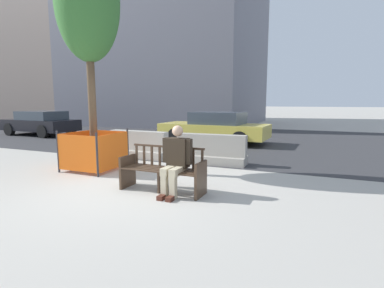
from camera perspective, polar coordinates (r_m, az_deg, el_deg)
ground_plane at (r=6.21m, az=-12.43°, el=-8.57°), size 200.00×200.00×0.00m
street_asphalt at (r=14.08m, az=8.48°, el=0.87°), size 120.00×12.00×0.01m
street_bench at (r=5.93m, az=-5.59°, el=-5.25°), size 1.70×0.56×0.88m
seated_person at (r=5.67m, az=-3.10°, el=-2.81°), size 0.58×0.73×1.31m
jersey_barrier_centre at (r=8.54m, az=3.67°, el=-1.48°), size 2.03×0.77×0.84m
jersey_barrier_left at (r=9.63m, az=-10.10°, el=-0.50°), size 2.02×0.75×0.84m
street_tree at (r=8.40m, az=-19.29°, el=24.04°), size 1.55×1.55×5.62m
construction_fence at (r=8.16m, az=-18.10°, el=-1.02°), size 1.27×1.27×1.05m
car_taxi_near at (r=12.75m, az=4.39°, el=3.16°), size 4.59×2.11×1.32m
car_sedan_far at (r=17.56m, az=-26.88°, el=3.64°), size 4.11×2.03×1.26m
building_centre_left at (r=26.14m, az=-4.10°, el=24.88°), size 13.54×11.56×18.60m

